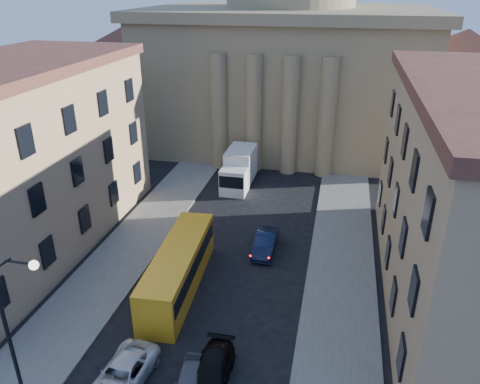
# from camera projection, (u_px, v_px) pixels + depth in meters

# --- Properties ---
(sidewalk_left) EXTENTS (5.00, 60.00, 0.15)m
(sidewalk_left) POSITION_uv_depth(u_px,v_px,m) (99.00, 284.00, 33.63)
(sidewalk_left) COLOR #5C5A54
(sidewalk_left) RESTS_ON ground
(sidewalk_right) EXTENTS (5.00, 60.00, 0.15)m
(sidewalk_right) POSITION_uv_depth(u_px,v_px,m) (339.00, 318.00, 30.29)
(sidewalk_right) COLOR #5C5A54
(sidewalk_right) RESTS_ON ground
(church) EXTENTS (68.02, 28.76, 36.60)m
(church) POSITION_uv_depth(u_px,v_px,m) (288.00, 50.00, 60.41)
(church) COLOR #847551
(church) RESTS_ON ground
(building_left) EXTENTS (11.60, 26.60, 14.70)m
(building_left) POSITION_uv_depth(u_px,v_px,m) (11.00, 161.00, 35.82)
(building_left) COLOR #A0805E
(building_left) RESTS_ON ground
(street_lamp) EXTENTS (2.62, 0.44, 8.83)m
(street_lamp) POSITION_uv_depth(u_px,v_px,m) (13.00, 319.00, 22.28)
(street_lamp) COLOR black
(street_lamp) RESTS_ON ground
(car_left_mid) EXTENTS (2.79, 5.35, 1.44)m
(car_left_mid) POSITION_uv_depth(u_px,v_px,m) (122.00, 376.00, 25.02)
(car_left_mid) COLOR silver
(car_left_mid) RESTS_ON ground
(car_right_mid) EXTENTS (2.02, 4.80, 1.38)m
(car_right_mid) POSITION_uv_depth(u_px,v_px,m) (212.00, 373.00, 25.25)
(car_right_mid) COLOR black
(car_right_mid) RESTS_ON ground
(car_right_far) EXTENTS (1.87, 3.77, 1.23)m
(car_right_far) POSITION_uv_depth(u_px,v_px,m) (189.00, 380.00, 24.88)
(car_right_far) COLOR #545459
(car_right_far) RESTS_ON ground
(car_right_distant) EXTENTS (1.62, 4.65, 1.53)m
(car_right_distant) POSITION_uv_depth(u_px,v_px,m) (265.00, 243.00, 37.63)
(car_right_distant) COLOR black
(car_right_distant) RESTS_ON ground
(city_bus) EXTENTS (3.21, 11.35, 3.16)m
(city_bus) POSITION_uv_depth(u_px,v_px,m) (179.00, 267.00, 32.73)
(city_bus) COLOR orange
(city_bus) RESTS_ON ground
(box_truck) EXTENTS (2.74, 6.83, 3.75)m
(box_truck) POSITION_uv_depth(u_px,v_px,m) (239.00, 169.00, 49.51)
(box_truck) COLOR silver
(box_truck) RESTS_ON ground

